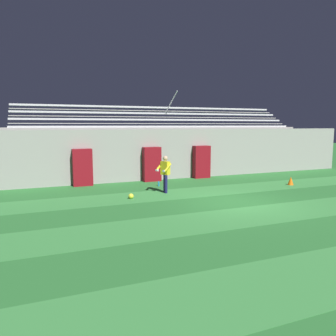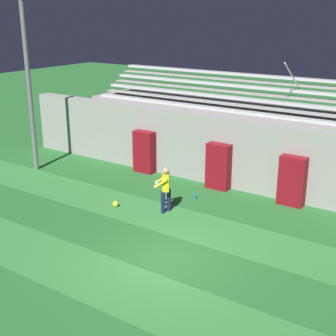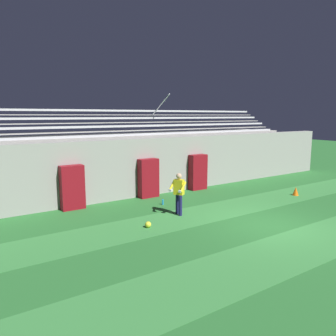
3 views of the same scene
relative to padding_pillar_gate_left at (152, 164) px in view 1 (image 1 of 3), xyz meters
name	(u,v)px [view 1 (image 1 of 3)]	position (x,y,z in m)	size (l,w,h in m)	color
ground_plane	(237,202)	(1.51, -5.95, -0.93)	(80.00, 80.00, 0.00)	#286B2D
turf_stripe_mid	(267,214)	(1.51, -7.75, -0.93)	(28.00, 2.10, 0.01)	#38843D
turf_stripe_far	(208,191)	(1.51, -3.54, -0.93)	(28.00, 2.10, 0.01)	#38843D
back_wall	(174,154)	(1.51, 0.55, 0.47)	(24.00, 0.60, 2.80)	#999691
padding_pillar_gate_left	(152,164)	(0.00, 0.00, 0.00)	(0.96, 0.44, 1.86)	maroon
padding_pillar_gate_right	(201,162)	(3.03, 0.00, 0.00)	(0.96, 0.44, 1.86)	maroon
padding_pillar_far_left	(82,167)	(-3.67, 0.00, 0.00)	(0.96, 0.44, 1.86)	maroon
bleacher_stand	(161,150)	(1.51, 2.54, 0.57)	(18.00, 3.35, 5.03)	#999691
goalkeeper	(165,172)	(-0.45, -3.11, 0.03)	(0.70, 0.73, 1.67)	#19194C
soccer_ball	(131,196)	(-2.22, -3.75, -0.82)	(0.22, 0.22, 0.22)	yellow
traffic_cone	(291,181)	(6.20, -3.73, -0.72)	(0.30, 0.30, 0.42)	orange
water_bottle	(159,184)	(-0.17, -1.53, -0.81)	(0.07, 0.07, 0.24)	#1E8CD8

